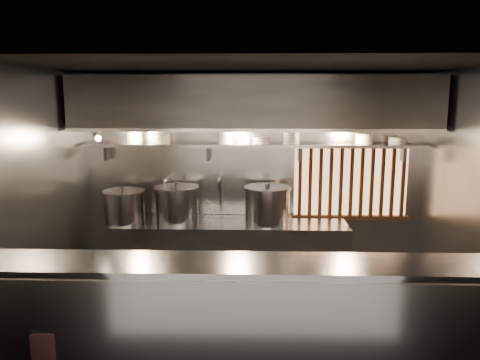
{
  "coord_description": "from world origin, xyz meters",
  "views": [
    {
      "loc": [
        -0.01,
        -4.72,
        2.53
      ],
      "look_at": [
        -0.16,
        0.55,
        1.56
      ],
      "focal_mm": 35.0,
      "sensor_mm": 36.0,
      "label": 1
    }
  ],
  "objects_px": {
    "pendant_bulb": "(246,140)",
    "stock_pot_left": "(124,206)",
    "stock_pot_mid": "(177,204)",
    "heat_lamp": "(96,133)",
    "stock_pot_right": "(267,205)"
  },
  "relations": [
    {
      "from": "stock_pot_left",
      "to": "stock_pot_mid",
      "type": "relative_size",
      "value": 0.97
    },
    {
      "from": "pendant_bulb",
      "to": "stock_pot_mid",
      "type": "bearing_deg",
      "value": -177.32
    },
    {
      "from": "heat_lamp",
      "to": "stock_pot_left",
      "type": "distance_m",
      "value": 1.01
    },
    {
      "from": "heat_lamp",
      "to": "stock_pot_right",
      "type": "height_order",
      "value": "heat_lamp"
    },
    {
      "from": "heat_lamp",
      "to": "stock_pot_right",
      "type": "xyz_separation_m",
      "value": [
        2.08,
        0.26,
        -0.93
      ]
    },
    {
      "from": "pendant_bulb",
      "to": "stock_pot_left",
      "type": "xyz_separation_m",
      "value": [
        -1.56,
        -0.12,
        -0.85
      ]
    },
    {
      "from": "stock_pot_mid",
      "to": "stock_pot_right",
      "type": "relative_size",
      "value": 1.08
    },
    {
      "from": "stock_pot_mid",
      "to": "stock_pot_right",
      "type": "height_order",
      "value": "stock_pot_right"
    },
    {
      "from": "stock_pot_mid",
      "to": "pendant_bulb",
      "type": "bearing_deg",
      "value": 2.68
    },
    {
      "from": "pendant_bulb",
      "to": "stock_pot_right",
      "type": "bearing_deg",
      "value": -18.65
    },
    {
      "from": "pendant_bulb",
      "to": "stock_pot_left",
      "type": "distance_m",
      "value": 1.78
    },
    {
      "from": "stock_pot_left",
      "to": "heat_lamp",
      "type": "bearing_deg",
      "value": -135.13
    },
    {
      "from": "heat_lamp",
      "to": "stock_pot_mid",
      "type": "xyz_separation_m",
      "value": [
        0.91,
        0.31,
        -0.94
      ]
    },
    {
      "from": "heat_lamp",
      "to": "pendant_bulb",
      "type": "xyz_separation_m",
      "value": [
        1.8,
        0.35,
        -0.11
      ]
    },
    {
      "from": "stock_pot_left",
      "to": "stock_pot_mid",
      "type": "xyz_separation_m",
      "value": [
        0.67,
        0.07,
        0.02
      ]
    }
  ]
}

